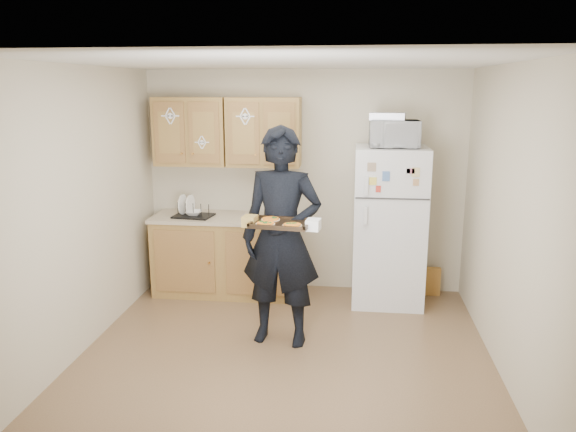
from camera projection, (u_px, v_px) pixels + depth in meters
The scene contains 22 objects.
floor at pixel (285, 355), 4.95m from camera, with size 3.60×3.60×0.00m, color brown.
ceiling at pixel (285, 62), 4.38m from camera, with size 3.60×3.60×0.00m, color silver.
wall_back at pixel (304, 182), 6.40m from camera, with size 3.60×0.04×2.50m, color beige.
wall_front at pixel (242, 296), 2.92m from camera, with size 3.60×0.04×2.50m, color beige.
wall_left at pixel (79, 212), 4.87m from camera, with size 0.04×3.60×2.50m, color beige.
wall_right at pixel (509, 224), 4.46m from camera, with size 0.04×3.60×2.50m, color beige.
refrigerator at pixel (389, 226), 6.03m from camera, with size 0.75×0.70×1.70m, color white.
base_cabinet at pixel (227, 256), 6.38m from camera, with size 1.60×0.60×0.86m, color olive.
countertop at pixel (226, 218), 6.28m from camera, with size 1.64×0.64×0.04m, color tan.
upper_cab_left at pixel (191, 132), 6.24m from camera, with size 0.80×0.33×0.75m, color olive.
upper_cab_right at pixel (264, 132), 6.15m from camera, with size 0.80×0.33×0.75m, color olive.
cereal_box at pixel (431, 281), 6.36m from camera, with size 0.20×0.07×0.32m, color gold.
person at pixel (282, 237), 5.03m from camera, with size 0.73×0.48×1.99m, color black.
baking_tray at pixel (281, 224), 4.69m from camera, with size 0.49×0.36×0.04m, color black.
pizza_front_left at pixel (265, 223), 4.63m from camera, with size 0.16×0.16×0.02m, color orange.
pizza_front_right at pixel (292, 225), 4.58m from camera, with size 0.16×0.16×0.02m, color orange.
pizza_back_left at pixel (271, 219), 4.79m from camera, with size 0.16×0.16×0.02m, color orange.
microwave at pixel (394, 134), 5.76m from camera, with size 0.50×0.34×0.28m, color white.
foil_pan at pixel (388, 116), 5.75m from camera, with size 0.35×0.25×0.08m, color #ABABB2.
dish_rack at pixel (193, 209), 6.22m from camera, with size 0.41×0.31×0.16m, color black.
bowl at pixel (194, 213), 6.23m from camera, with size 0.19×0.19×0.05m, color white.
soap_bottle at pixel (269, 210), 6.12m from camera, with size 0.09×0.09×0.20m, color white.
Camera 1 is at (0.56, -4.51, 2.32)m, focal length 35.00 mm.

